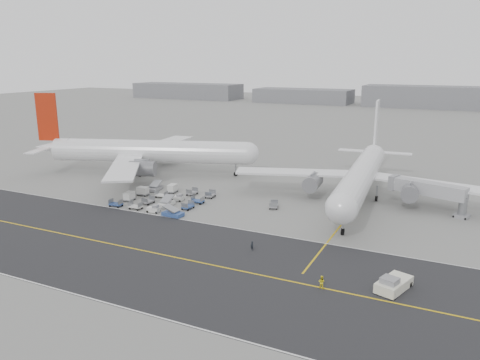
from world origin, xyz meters
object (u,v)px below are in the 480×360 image
at_px(pushback_tug, 393,284).
at_px(ground_crew_b, 321,282).
at_px(airliner_a, 145,151).
at_px(airliner_b, 362,175).
at_px(jet_bridge, 428,190).
at_px(ground_crew_a, 252,246).

relative_size(pushback_tug, ground_crew_b, 4.28).
xyz_separation_m(airliner_a, airliner_b, (58.21, -0.04, -0.44)).
bearing_deg(jet_bridge, airliner_b, -168.99).
xyz_separation_m(airliner_a, jet_bridge, (72.06, -1.57, -1.91)).
height_order(airliner_b, pushback_tug, airliner_b).
relative_size(airliner_b, pushback_tug, 7.38).
relative_size(airliner_b, jet_bridge, 3.53).
bearing_deg(jet_bridge, pushback_tug, -74.46).
distance_m(jet_bridge, ground_crew_a, 42.35).
xyz_separation_m(airliner_b, ground_crew_a, (-9.97, -36.37, -4.97)).
bearing_deg(jet_bridge, ground_crew_b, -85.94).
distance_m(airliner_a, ground_crew_a, 60.68).
bearing_deg(airliner_b, pushback_tug, -76.68).
height_order(pushback_tug, ground_crew_a, pushback_tug).
xyz_separation_m(airliner_a, pushback_tug, (70.86, -40.64, -5.29)).
relative_size(airliner_a, pushback_tug, 7.65).
bearing_deg(ground_crew_a, pushback_tug, 9.35).
height_order(airliner_b, jet_bridge, airliner_b).
relative_size(airliner_a, jet_bridge, 3.66).
bearing_deg(airliner_a, airliner_b, -108.98).
relative_size(airliner_b, ground_crew_a, 36.40).
distance_m(airliner_b, ground_crew_a, 38.04).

